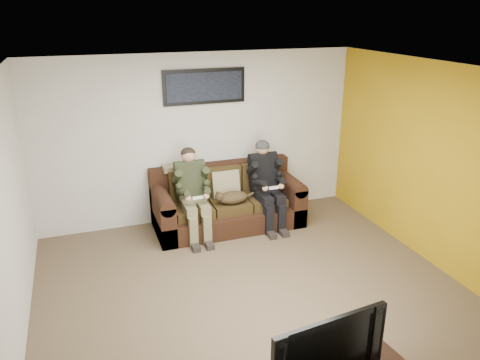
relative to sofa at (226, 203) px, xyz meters
name	(u,v)px	position (x,y,z in m)	size (l,w,h in m)	color
floor	(251,288)	(-0.29, -1.83, -0.35)	(5.00, 5.00, 0.00)	brown
ceiling	(253,71)	(-0.29, -1.83, 2.25)	(5.00, 5.00, 0.00)	silver
wall_back	(200,139)	(-0.29, 0.42, 0.95)	(5.00, 5.00, 0.00)	beige
wall_front	(367,301)	(-0.29, -4.08, 0.95)	(5.00, 5.00, 0.00)	beige
wall_left	(6,221)	(-2.79, -1.83, 0.95)	(4.50, 4.50, 0.00)	beige
wall_right	(433,165)	(2.21, -1.83, 0.95)	(4.50, 4.50, 0.00)	beige
accent_wall_right	(432,165)	(2.20, -1.83, 0.95)	(4.50, 4.50, 0.00)	#B38911
sofa	(226,203)	(0.00, 0.00, 0.00)	(2.24, 0.97, 0.92)	black
throw_pillow	(225,184)	(0.00, 0.04, 0.31)	(0.43, 0.12, 0.41)	#938760
throw_blanket	(178,168)	(-0.68, 0.28, 0.57)	(0.46, 0.22, 0.08)	tan
person_left	(192,188)	(-0.58, -0.19, 0.39)	(0.51, 0.87, 1.30)	olive
person_right	(266,179)	(0.58, -0.19, 0.39)	(0.51, 0.86, 1.31)	black
cat	(232,197)	(0.00, -0.27, 0.20)	(0.66, 0.26, 0.24)	#4D3B1E
framed_poster	(204,86)	(-0.20, 0.39, 1.75)	(1.25, 0.05, 0.52)	black
television	(322,343)	(-0.44, -3.78, 0.40)	(1.01, 0.13, 0.58)	black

